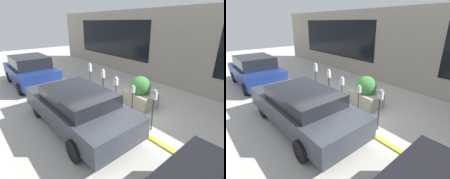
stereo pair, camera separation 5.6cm
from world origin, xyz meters
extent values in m
plane|color=beige|center=(0.00, 0.00, 0.00)|extent=(40.00, 40.00, 0.00)
cube|color=gold|center=(0.00, 0.08, 0.02)|extent=(24.50, 0.16, 0.04)
cube|color=#9E9384|center=(0.00, -4.48, 2.03)|extent=(24.50, 0.15, 4.07)
cube|color=black|center=(5.51, -4.39, 2.24)|extent=(7.35, 0.02, 2.44)
cylinder|color=#38383D|center=(-1.79, -0.30, 0.56)|extent=(0.05, 0.05, 1.12)
cube|color=silver|center=(-1.79, -0.30, 1.24)|extent=(0.20, 0.09, 0.25)
sphere|color=gray|center=(-1.79, -0.30, 1.36)|extent=(0.17, 0.17, 0.17)
cylinder|color=#38383D|center=(-0.89, -0.30, 0.52)|extent=(0.05, 0.05, 1.04)
cube|color=silver|center=(-0.89, -0.30, 1.16)|extent=(0.14, 0.09, 0.23)
sphere|color=gray|center=(-0.89, -0.30, 1.27)|extent=(0.12, 0.12, 0.12)
cylinder|color=#38383D|center=(-0.02, -0.27, 0.55)|extent=(0.05, 0.05, 1.10)
cube|color=silver|center=(-0.02, -0.27, 1.23)|extent=(0.17, 0.09, 0.26)
sphere|color=gray|center=(-0.02, -0.27, 1.36)|extent=(0.15, 0.15, 0.15)
cylinder|color=#38383D|center=(0.89, -0.33, 0.59)|extent=(0.07, 0.07, 1.18)
cube|color=silver|center=(0.89, -0.33, 1.32)|extent=(0.17, 0.09, 0.29)
sphere|color=gray|center=(0.89, -0.33, 1.47)|extent=(0.14, 0.14, 0.14)
cylinder|color=#38383D|center=(1.85, -0.30, 0.62)|extent=(0.06, 0.06, 1.23)
cube|color=silver|center=(1.85, -0.30, 1.39)|extent=(0.20, 0.09, 0.31)
sphere|color=gray|center=(1.85, -0.30, 1.54)|extent=(0.17, 0.17, 0.17)
cube|color=#A39989|center=(-0.29, -1.36, 0.29)|extent=(1.34, 0.89, 0.59)
sphere|color=#387A38|center=(-0.29, -1.36, 0.86)|extent=(0.85, 0.85, 0.85)
cube|color=#383D47|center=(0.02, 1.44, 0.63)|extent=(4.75, 1.99, 0.65)
cube|color=black|center=(-0.17, 1.44, 1.16)|extent=(2.49, 1.70, 0.40)
cylinder|color=black|center=(1.48, 0.60, 0.31)|extent=(0.62, 0.22, 0.62)
cylinder|color=black|center=(1.48, 2.29, 0.31)|extent=(0.62, 0.22, 0.62)
cylinder|color=black|center=(-1.43, 0.60, 0.31)|extent=(0.62, 0.22, 0.62)
cylinder|color=black|center=(-1.43, 2.29, 0.31)|extent=(0.62, 0.22, 0.62)
cube|color=navy|center=(5.46, 1.37, 0.67)|extent=(4.19, 1.97, 0.73)
cube|color=black|center=(5.29, 1.37, 1.33)|extent=(2.18, 1.72, 0.59)
cylinder|color=black|center=(6.75, 0.48, 0.31)|extent=(0.61, 0.23, 0.61)
cylinder|color=black|center=(6.75, 2.26, 0.31)|extent=(0.61, 0.23, 0.61)
cylinder|color=black|center=(4.17, 0.48, 0.31)|extent=(0.61, 0.23, 0.61)
cylinder|color=black|center=(4.17, 2.26, 0.31)|extent=(0.61, 0.23, 0.61)
camera|label=1|loc=(-4.79, 3.82, 3.35)|focal=28.00mm
camera|label=2|loc=(-4.76, 3.86, 3.35)|focal=28.00mm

